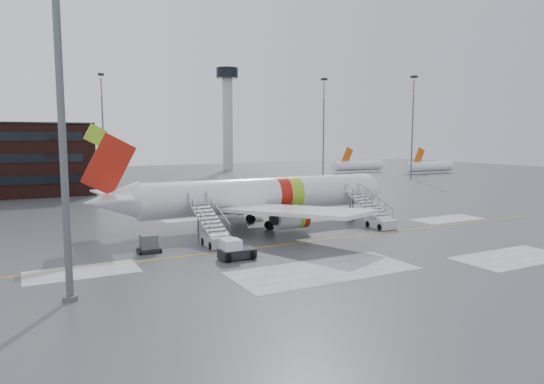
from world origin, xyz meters
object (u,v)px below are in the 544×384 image
airliner (256,196)px  uld_container (149,244)px  light_mast_near (58,57)px  pushback_tug (235,250)px  airstair_fwd (376,217)px  airstair_aft (213,233)px

airliner → uld_container: bearing=-153.4°
airliner → light_mast_near: 28.99m
pushback_tug → light_mast_near: light_mast_near is taller
uld_container → light_mast_near: light_mast_near is taller
airstair_fwd → light_mast_near: bearing=-162.3°
airstair_fwd → airstair_aft: 19.13m
airstair_aft → light_mast_near: size_ratio=0.27×
airliner → uld_container: size_ratio=18.15×
airstair_fwd → uld_container: airstair_fwd is taller
airstair_fwd → airstair_aft: same height
airstair_aft → airliner: bearing=40.9°
airliner → pushback_tug: bearing=-122.7°
airliner → pushback_tug: size_ratio=11.79×
airstair_aft → light_mast_near: light_mast_near is taller
pushback_tug → light_mast_near: (-12.88, -4.53, 13.75)m
airstair_aft → airstair_fwd: bearing=0.0°
airstair_aft → light_mast_near: (-13.26, -10.36, 13.42)m
airstair_fwd → light_mast_near: 36.56m
airstair_fwd → pushback_tug: bearing=-163.4°
airliner → pushback_tug: (-7.93, -12.37, -2.68)m
airliner → uld_container: 15.40m
airliner → airstair_aft: bearing=-139.1°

